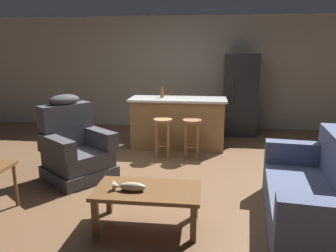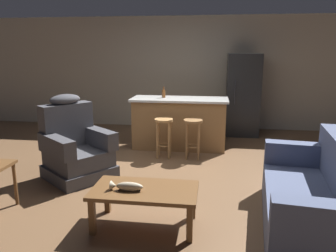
# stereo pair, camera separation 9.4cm
# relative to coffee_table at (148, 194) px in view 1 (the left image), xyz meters

# --- Properties ---
(ground_plane) EXTENTS (12.00, 12.00, 0.00)m
(ground_plane) POSITION_rel_coffee_table_xyz_m (0.05, 1.58, -0.36)
(ground_plane) COLOR brown
(back_wall) EXTENTS (12.00, 0.05, 2.60)m
(back_wall) POSITION_rel_coffee_table_xyz_m (0.05, 4.71, 0.94)
(back_wall) COLOR #A89E89
(back_wall) RESTS_ON ground_plane
(coffee_table) EXTENTS (1.10, 0.60, 0.42)m
(coffee_table) POSITION_rel_coffee_table_xyz_m (0.00, 0.00, 0.00)
(coffee_table) COLOR brown
(coffee_table) RESTS_ON ground_plane
(fish_figurine) EXTENTS (0.34, 0.10, 0.10)m
(fish_figurine) POSITION_rel_coffee_table_xyz_m (-0.18, -0.07, 0.10)
(fish_figurine) COLOR #4C3823
(fish_figurine) RESTS_ON coffee_table
(couch) EXTENTS (1.06, 1.99, 0.94)m
(couch) POSITION_rel_coffee_table_xyz_m (1.73, 0.14, -0.02)
(couch) COLOR #4C5675
(couch) RESTS_ON ground_plane
(recliner_near_lamp) EXTENTS (1.18, 1.18, 1.20)m
(recliner_near_lamp) POSITION_rel_coffee_table_xyz_m (-1.30, 1.25, 0.06)
(recliner_near_lamp) COLOR #3D3D42
(recliner_near_lamp) RESTS_ON ground_plane
(kitchen_island) EXTENTS (1.80, 0.70, 0.95)m
(kitchen_island) POSITION_rel_coffee_table_xyz_m (0.05, 2.93, 0.11)
(kitchen_island) COLOR olive
(kitchen_island) RESTS_ON ground_plane
(bar_stool_left) EXTENTS (0.32, 0.32, 0.68)m
(bar_stool_left) POSITION_rel_coffee_table_xyz_m (-0.15, 2.30, 0.11)
(bar_stool_left) COLOR #A87A47
(bar_stool_left) RESTS_ON ground_plane
(bar_stool_right) EXTENTS (0.32, 0.32, 0.68)m
(bar_stool_right) POSITION_rel_coffee_table_xyz_m (0.35, 2.30, 0.11)
(bar_stool_right) COLOR olive
(bar_stool_right) RESTS_ON ground_plane
(refrigerator) EXTENTS (0.70, 0.69, 1.76)m
(refrigerator) POSITION_rel_coffee_table_xyz_m (1.31, 4.13, 0.52)
(refrigerator) COLOR black
(refrigerator) RESTS_ON ground_plane
(bottle_tall_green) EXTENTS (0.07, 0.07, 0.21)m
(bottle_tall_green) POSITION_rel_coffee_table_xyz_m (-0.25, 2.98, 0.67)
(bottle_tall_green) COLOR brown
(bottle_tall_green) RESTS_ON kitchen_island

